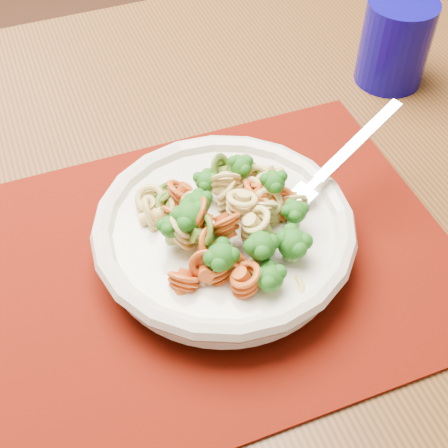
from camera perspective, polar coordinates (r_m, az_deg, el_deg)
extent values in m
cube|color=#542C1C|center=(1.65, -15.69, -0.93)|extent=(4.00, 4.00, 0.01)
cube|color=#5B3419|center=(0.65, -2.53, 0.35)|extent=(1.45, 1.13, 0.04)
cube|color=#5B3419|center=(1.35, 16.58, 6.99)|extent=(0.09, 0.09, 0.71)
cube|color=#4D0A03|center=(0.59, -0.92, -3.39)|extent=(0.52, 0.45, 0.00)
cylinder|color=beige|center=(0.59, 0.00, -2.24)|extent=(0.10, 0.10, 0.01)
cylinder|color=beige|center=(0.58, 0.00, -1.12)|extent=(0.22, 0.22, 0.03)
torus|color=beige|center=(0.56, 0.00, -0.22)|extent=(0.24, 0.24, 0.02)
cylinder|color=#080462|center=(0.80, 15.38, 15.72)|extent=(0.08, 0.08, 0.10)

